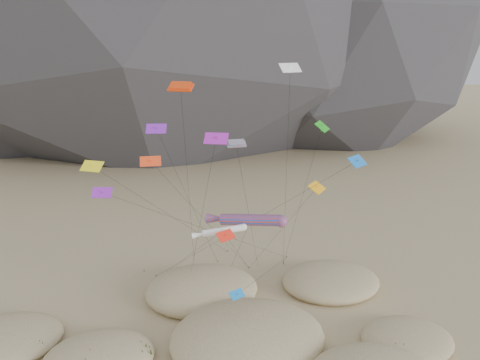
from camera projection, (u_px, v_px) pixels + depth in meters
name	position (u px, v px, depth m)	size (l,w,h in m)	color
dunes	(222.00, 350.00, 46.13)	(51.45, 36.37, 4.44)	#CCB789
dune_grass	(225.00, 352.00, 45.69)	(40.10, 26.67, 1.61)	black
kite_stakes	(220.00, 266.00, 64.61)	(20.26, 8.53, 0.30)	#3F2D1E
rainbow_tube_kite	(248.00, 220.00, 50.55)	(8.21, 12.74, 12.47)	#F13A19
white_tube_kite	(221.00, 231.00, 48.84)	(6.97, 14.81, 11.56)	white
orange_parafoil	(181.00, 90.00, 44.10)	(3.85, 14.59, 26.39)	red
multi_parafoil	(237.00, 147.00, 45.70)	(7.04, 13.70, 20.87)	red
delta_kites	(238.00, 166.00, 47.89)	(27.65, 22.66, 27.77)	white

